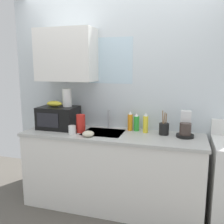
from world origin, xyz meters
TOP-DOWN VIEW (x-y plane):
  - kitchen_wall_assembly at (-0.10, 0.32)m, footprint 2.85×0.42m
  - counter_unit at (-0.00, 0.00)m, footprint 2.08×0.63m
  - sink_faucet at (-0.11, 0.24)m, footprint 0.03×0.03m
  - microwave at (-0.70, 0.05)m, footprint 0.46×0.35m
  - banana_bunch at (-0.75, 0.05)m, footprint 0.20×0.11m
  - paper_towel_roll at (-0.60, 0.10)m, footprint 0.11×0.11m
  - coffee_maker at (0.80, 0.11)m, footprint 0.19×0.21m
  - dish_soap_bottle_orange at (0.17, 0.20)m, footprint 0.06×0.06m
  - dish_soap_bottle_green at (0.24, 0.20)m, footprint 0.07×0.07m
  - dish_soap_bottle_yellow at (0.36, 0.15)m, footprint 0.06×0.06m
  - cereal_canister at (-0.36, -0.05)m, footprint 0.10×0.10m
  - mug_white at (-0.43, -0.14)m, footprint 0.08×0.08m
  - utensil_crock at (0.57, 0.12)m, footprint 0.11×0.11m
  - small_bowl at (-0.21, -0.20)m, footprint 0.13×0.13m

SIDE VIEW (x-z plane):
  - counter_unit at x=0.00m, z-range 0.01..0.91m
  - small_bowl at x=-0.21m, z-range 0.90..0.96m
  - mug_white at x=-0.43m, z-range 0.90..0.99m
  - utensil_crock at x=0.57m, z-range 0.83..1.11m
  - dish_soap_bottle_green at x=0.24m, z-range 0.89..1.10m
  - cereal_canister at x=-0.36m, z-range 0.90..1.11m
  - coffee_maker at x=0.80m, z-range 0.86..1.14m
  - dish_soap_bottle_orange at x=0.17m, z-range 0.89..1.12m
  - dish_soap_bottle_yellow at x=0.36m, z-range 0.89..1.12m
  - sink_faucet at x=-0.11m, z-range 0.90..1.13m
  - microwave at x=-0.70m, z-range 0.90..1.17m
  - banana_bunch at x=-0.75m, z-range 1.17..1.24m
  - paper_towel_roll at x=-0.60m, z-range 1.17..1.39m
  - kitchen_wall_assembly at x=-0.10m, z-range 0.09..2.59m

